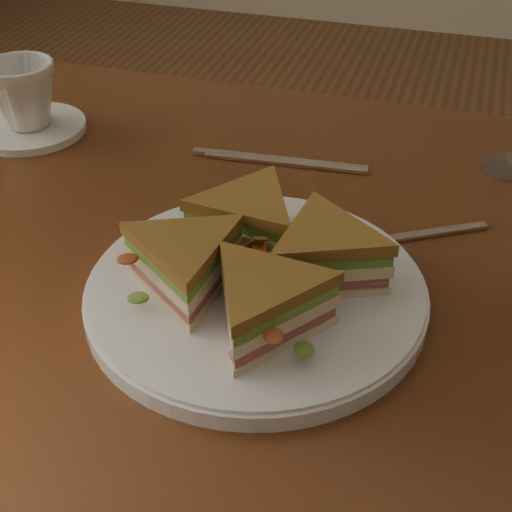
% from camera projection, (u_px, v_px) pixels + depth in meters
% --- Properties ---
extents(table, '(1.20, 0.80, 0.75)m').
position_uv_depth(table, '(275.00, 329.00, 0.77)').
color(table, '#3C1D0D').
rests_on(table, ground).
extents(plate, '(0.31, 0.31, 0.02)m').
position_uv_depth(plate, '(256.00, 293.00, 0.65)').
color(plate, white).
rests_on(plate, table).
extents(sandwich_wedges, '(0.28, 0.28, 0.06)m').
position_uv_depth(sandwich_wedges, '(256.00, 261.00, 0.63)').
color(sandwich_wedges, beige).
rests_on(sandwich_wedges, plate).
extents(crisps_mound, '(0.09, 0.09, 0.05)m').
position_uv_depth(crisps_mound, '(256.00, 264.00, 0.63)').
color(crisps_mound, '#B75C17').
rests_on(crisps_mound, plate).
extents(spoon, '(0.16, 0.10, 0.01)m').
position_uv_depth(spoon, '(364.00, 242.00, 0.72)').
color(spoon, silver).
rests_on(spoon, table).
extents(knife, '(0.22, 0.03, 0.00)m').
position_uv_depth(knife, '(273.00, 161.00, 0.86)').
color(knife, silver).
rests_on(knife, table).
extents(saucer, '(0.14, 0.14, 0.01)m').
position_uv_depth(saucer, '(30.00, 128.00, 0.93)').
color(saucer, white).
rests_on(saucer, table).
extents(coffee_cup, '(0.11, 0.11, 0.08)m').
position_uv_depth(coffee_cup, '(23.00, 94.00, 0.90)').
color(coffee_cup, white).
rests_on(coffee_cup, saucer).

